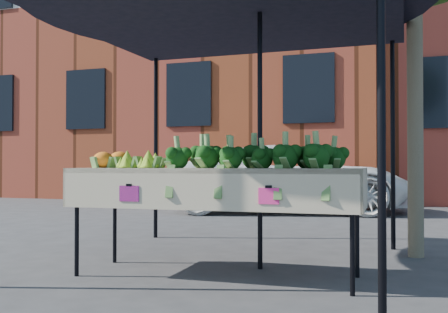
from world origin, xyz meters
TOP-DOWN VIEW (x-y plane):
  - ground at (0.00, 0.00)m, footprint 90.00×90.00m
  - table at (0.12, 0.03)m, footprint 2.42×0.88m
  - canopy at (0.03, 0.55)m, footprint 3.16×3.16m
  - broccoli_heap at (0.44, 0.06)m, footprint 1.46×0.56m
  - romanesco_cluster at (-0.55, 0.02)m, footprint 0.42×0.46m
  - cauliflower_pair at (-0.92, 0.10)m, footprint 0.22×0.42m
  - vehicle at (-0.57, 6.21)m, footprint 1.77×2.44m
  - street_tree at (1.70, 1.57)m, footprint 2.29×2.29m
  - building_left at (-5.00, 12.00)m, footprint 12.00×8.00m

SIDE VIEW (x-z plane):
  - ground at x=0.00m, z-range 0.00..0.00m
  - table at x=0.12m, z-range 0.00..0.90m
  - cauliflower_pair at x=-0.92m, z-range 0.90..1.07m
  - romanesco_cluster at x=-0.55m, z-range 0.90..1.09m
  - broccoli_heap at x=0.44m, z-range 0.90..1.15m
  - canopy at x=0.03m, z-range 0.00..2.74m
  - street_tree at x=1.70m, z-range 0.00..4.51m
  - vehicle at x=-0.57m, z-range 0.00..4.77m
  - building_left at x=-5.00m, z-range 0.00..9.00m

